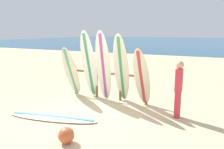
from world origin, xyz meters
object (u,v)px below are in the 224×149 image
at_px(surfboard_leaning_far_left, 71,72).
at_px(beach_ball, 66,135).
at_px(surfboard_lying_on_sand, 52,117).
at_px(surfboard_rack, 108,80).
at_px(surfboard_leaning_center_left, 103,67).
at_px(beachgoer_standing, 179,87).
at_px(surfboard_leaning_center_right, 142,78).
at_px(surfboard_leaning_left, 89,65).
at_px(surfboard_leaning_center, 121,69).

distance_m(surfboard_leaning_far_left, beach_ball, 3.60).
distance_m(surfboard_leaning_far_left, surfboard_lying_on_sand, 2.28).
bearing_deg(surfboard_rack, beach_ball, -77.67).
distance_m(surfboard_leaning_center_left, beach_ball, 3.16).
distance_m(surfboard_leaning_center_left, beachgoer_standing, 2.59).
distance_m(surfboard_leaning_center_right, beachgoer_standing, 1.28).
bearing_deg(beach_ball, surfboard_leaning_center_right, 77.88).
xyz_separation_m(surfboard_rack, surfboard_leaning_left, (-0.63, -0.25, 0.55)).
height_order(surfboard_leaning_center, beachgoer_standing, surfboard_leaning_center).
distance_m(surfboard_rack, beachgoer_standing, 2.69).
bearing_deg(surfboard_leaning_left, surfboard_leaning_center_left, -13.45).
relative_size(surfboard_rack, surfboard_leaning_center_left, 1.21).
relative_size(surfboard_leaning_left, beach_ball, 6.83).
height_order(surfboard_rack, surfboard_lying_on_sand, surfboard_rack).
xyz_separation_m(surfboard_leaning_far_left, surfboard_leaning_center_right, (2.67, 0.13, 0.01)).
bearing_deg(surfboard_leaning_far_left, surfboard_leaning_left, 15.81).
distance_m(surfboard_leaning_left, beachgoer_standing, 3.27).
distance_m(surfboard_leaning_far_left, surfboard_leaning_center, 1.98).
xyz_separation_m(surfboard_leaning_center_left, beachgoer_standing, (2.55, -0.29, -0.34)).
bearing_deg(surfboard_lying_on_sand, beachgoer_standing, 28.33).
distance_m(surfboard_rack, surfboard_lying_on_sand, 2.52).
bearing_deg(surfboard_leaning_far_left, surfboard_rack, 18.71).
height_order(surfboard_leaning_center_right, surfboard_lying_on_sand, surfboard_leaning_center_right).
relative_size(surfboard_leaning_center_right, beach_ball, 5.36).
bearing_deg(surfboard_leaning_far_left, surfboard_leaning_center_left, 1.18).
distance_m(beachgoer_standing, beach_ball, 3.28).
xyz_separation_m(surfboard_rack, beachgoer_standing, (2.58, -0.71, 0.21)).
height_order(surfboard_rack, surfboard_leaning_center, surfboard_leaning_center).
distance_m(surfboard_leaning_left, surfboard_leaning_center_left, 0.69).
height_order(surfboard_leaning_far_left, surfboard_leaning_center_right, surfboard_leaning_center_right).
bearing_deg(beach_ball, surfboard_leaning_center, 91.18).
bearing_deg(surfboard_leaning_left, beach_ball, -66.06).
distance_m(surfboard_lying_on_sand, beach_ball, 1.57).
xyz_separation_m(surfboard_leaning_far_left, surfboard_leaning_center, (1.96, 0.12, 0.23)).
bearing_deg(surfboard_leaning_center_left, beach_ball, -76.68).
xyz_separation_m(surfboard_leaning_far_left, surfboard_leaning_left, (0.67, 0.19, 0.28)).
distance_m(surfboard_leaning_left, surfboard_lying_on_sand, 2.44).
bearing_deg(surfboard_lying_on_sand, beach_ball, -36.74).
xyz_separation_m(surfboard_rack, beach_ball, (0.72, -3.31, -0.50)).
bearing_deg(surfboard_leaning_left, surfboard_leaning_center, -3.01).
xyz_separation_m(surfboard_leaning_left, beachgoer_standing, (3.22, -0.45, -0.34)).
relative_size(surfboard_leaning_center_left, beachgoer_standing, 1.52).
height_order(surfboard_leaning_left, surfboard_lying_on_sand, surfboard_leaning_left).
height_order(surfboard_leaning_left, surfboard_leaning_center_right, surfboard_leaning_left).
relative_size(surfboard_leaning_center_right, surfboard_lying_on_sand, 0.70).
bearing_deg(beach_ball, surfboard_rack, 102.33).
height_order(surfboard_leaning_center_left, surfboard_leaning_center_right, surfboard_leaning_center_left).
bearing_deg(surfboard_leaning_center, beachgoer_standing, -11.33).
height_order(surfboard_leaning_far_left, surfboard_leaning_center, surfboard_leaning_center).
xyz_separation_m(surfboard_leaning_center, surfboard_lying_on_sand, (-1.19, -2.06, -1.15)).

